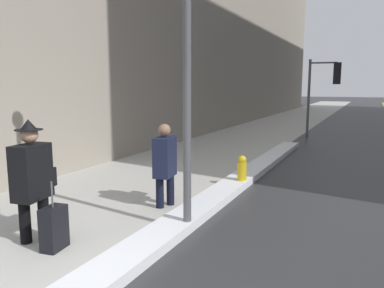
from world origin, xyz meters
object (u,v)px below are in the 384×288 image
object	(u,v)px
traffic_light_near	(327,81)
rolling_suitcase	(54,228)
lamp_post	(187,10)
pedestrian_with_shoulder_bag	(165,161)
pedestrian_trailing	(32,176)
fire_hydrant	(242,172)

from	to	relation	value
traffic_light_near	rolling_suitcase	size ratio (longest dim) A/B	3.49
lamp_post	pedestrian_with_shoulder_bag	world-z (taller)	lamp_post
pedestrian_trailing	pedestrian_with_shoulder_bag	distance (m)	2.32
lamp_post	pedestrian_with_shoulder_bag	size ratio (longest dim) A/B	3.60
traffic_light_near	pedestrian_with_shoulder_bag	distance (m)	11.45
traffic_light_near	pedestrian_trailing	bearing A→B (deg)	-107.83
pedestrian_with_shoulder_bag	fire_hydrant	world-z (taller)	pedestrian_with_shoulder_bag
fire_hydrant	pedestrian_with_shoulder_bag	bearing A→B (deg)	-113.78
pedestrian_with_shoulder_bag	rolling_suitcase	size ratio (longest dim) A/B	1.60
rolling_suitcase	traffic_light_near	bearing A→B (deg)	163.19
lamp_post	rolling_suitcase	xyz separation A→B (m)	(-1.30, -1.40, -2.94)
pedestrian_trailing	pedestrian_with_shoulder_bag	world-z (taller)	pedestrian_trailing
fire_hydrant	traffic_light_near	bearing A→B (deg)	86.01
lamp_post	pedestrian_trailing	distance (m)	3.17
pedestrian_trailing	pedestrian_with_shoulder_bag	bearing A→B (deg)	148.17
traffic_light_near	fire_hydrant	distance (m)	9.60
lamp_post	rolling_suitcase	distance (m)	3.50
pedestrian_trailing	pedestrian_with_shoulder_bag	size ratio (longest dim) A/B	1.14
lamp_post	fire_hydrant	bearing A→B (deg)	90.70
pedestrian_trailing	pedestrian_with_shoulder_bag	xyz separation A→B (m)	(0.91, 2.13, -0.10)
lamp_post	pedestrian_with_shoulder_bag	distance (m)	2.69
pedestrian_trailing	fire_hydrant	world-z (taller)	pedestrian_trailing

